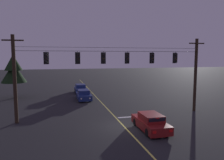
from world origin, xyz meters
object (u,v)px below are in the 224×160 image
traffic_light_leftmost (46,58)px  car_oncoming_trailing (81,89)px  traffic_light_far_right (176,58)px  car_oncoming_lead (84,95)px  car_waiting_near_lane (151,122)px  traffic_light_centre (104,58)px  tree_verge_near (14,70)px  traffic_light_left_inner (78,58)px  traffic_light_right_inner (128,58)px  traffic_light_rightmost (152,58)px

traffic_light_leftmost → car_oncoming_trailing: 16.84m
traffic_light_far_right → car_oncoming_lead: size_ratio=0.28×
car_waiting_near_lane → car_oncoming_lead: same height
car_oncoming_trailing → traffic_light_leftmost: bearing=-106.6°
traffic_light_centre → traffic_light_leftmost: bearing=180.0°
traffic_light_leftmost → tree_verge_near: size_ratio=0.19×
traffic_light_centre → tree_verge_near: 16.73m
traffic_light_left_inner → car_oncoming_lead: traffic_light_left_inner is taller
traffic_light_leftmost → tree_verge_near: traffic_light_leftmost is taller
traffic_light_right_inner → car_oncoming_lead: 11.11m
traffic_light_far_right → car_oncoming_lead: traffic_light_far_right is taller
tree_verge_near → traffic_light_rightmost: bearing=-39.5°
traffic_light_leftmost → traffic_light_far_right: size_ratio=1.00×
traffic_light_right_inner → car_oncoming_trailing: (-3.20, 15.35, -5.21)m
car_waiting_near_lane → car_oncoming_trailing: (-3.68, 20.02, -0.00)m
traffic_light_left_inner → car_oncoming_trailing: size_ratio=0.28×
car_oncoming_lead → tree_verge_near: 10.83m
car_waiting_near_lane → car_oncoming_trailing: size_ratio=0.98×
traffic_light_left_inner → tree_verge_near: 15.29m
traffic_light_far_right → car_waiting_near_lane: 8.50m
traffic_light_centre → car_oncoming_trailing: (-0.77, 15.35, -5.21)m
traffic_light_right_inner → car_waiting_near_lane: size_ratio=0.28×
traffic_light_right_inner → car_waiting_near_lane: (0.48, -4.66, -5.21)m
traffic_light_leftmost → traffic_light_far_right: (13.08, 0.00, 0.00)m
traffic_light_rightmost → car_waiting_near_lane: (-2.19, -4.66, -5.21)m
car_waiting_near_lane → traffic_light_centre: bearing=122.0°
car_oncoming_trailing → tree_verge_near: size_ratio=0.70×
car_waiting_near_lane → tree_verge_near: size_ratio=0.68×
car_oncoming_lead → traffic_light_centre: bearing=-84.2°
traffic_light_centre → traffic_light_right_inner: 2.43m
traffic_light_left_inner → traffic_light_centre: 2.48m
traffic_light_centre → car_oncoming_lead: size_ratio=0.28×
traffic_light_right_inner → car_oncoming_lead: (-3.37, 9.22, -5.21)m
traffic_light_centre → car_oncoming_trailing: size_ratio=0.28×
car_oncoming_lead → car_oncoming_trailing: size_ratio=1.00×
tree_verge_near → traffic_light_far_right: bearing=-35.2°
traffic_light_rightmost → car_oncoming_trailing: size_ratio=0.28×
car_oncoming_trailing → traffic_light_centre: bearing=-87.1°
car_waiting_near_lane → tree_verge_near: bearing=127.5°
car_oncoming_trailing → traffic_light_right_inner: bearing=-78.2°
traffic_light_left_inner → traffic_light_centre: same height
traffic_light_leftmost → traffic_light_centre: 5.34m
traffic_light_centre → tree_verge_near: (-10.53, 12.87, -1.76)m
traffic_light_right_inner → tree_verge_near: traffic_light_right_inner is taller
traffic_light_centre → traffic_light_far_right: 7.75m
traffic_light_far_right → traffic_light_rightmost: bearing=180.0°
tree_verge_near → car_oncoming_trailing: bearing=14.2°
traffic_light_leftmost → traffic_light_centre: same height
traffic_light_right_inner → traffic_light_left_inner: bearing=180.0°
traffic_light_leftmost → traffic_light_rightmost: bearing=0.0°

